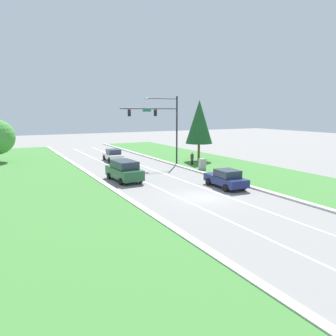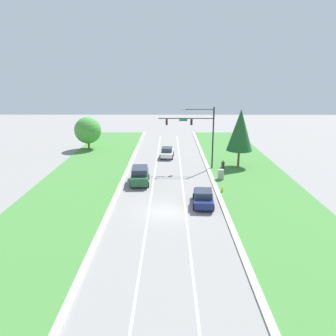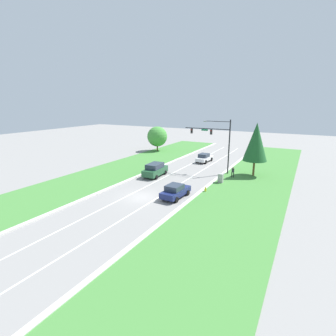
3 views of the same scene
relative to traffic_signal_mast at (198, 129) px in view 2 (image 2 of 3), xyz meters
name	(u,v)px [view 2 (image 2 of 3)]	position (x,y,z in m)	size (l,w,h in m)	color
ground_plane	(167,212)	(-4.15, -15.42, -5.72)	(160.00, 160.00, 0.00)	gray
curb_strip_right	(225,212)	(1.50, -15.42, -5.64)	(0.50, 90.00, 0.15)	beige
curb_strip_left	(109,211)	(-9.80, -15.42, -5.64)	(0.50, 90.00, 0.15)	beige
grass_verge_right	(280,212)	(6.75, -15.42, -5.68)	(10.00, 90.00, 0.08)	#427F38
grass_verge_left	(55,211)	(-15.05, -15.42, -5.68)	(10.00, 90.00, 0.08)	#427F38
lane_stripe_inner_left	(149,212)	(-5.95, -15.42, -5.71)	(0.14, 81.00, 0.01)	white
lane_stripe_inner_right	(186,212)	(-2.35, -15.42, -5.71)	(0.14, 81.00, 0.01)	white
traffic_signal_mast	(198,129)	(0.00, 0.00, 0.00)	(7.66, 0.41, 8.66)	black
navy_sedan	(203,197)	(-0.49, -13.59, -4.88)	(2.30, 4.64, 1.66)	navy
forest_suv	(140,175)	(-7.56, -6.61, -4.67)	(2.45, 5.10, 2.04)	#235633
white_sedan	(167,152)	(-4.34, 6.42, -4.87)	(2.21, 4.64, 1.66)	white
utility_cabinet	(221,175)	(2.54, -5.25, -5.03)	(0.70, 0.60, 1.37)	#9E9E99
pedestrian	(223,165)	(3.36, -1.71, -4.78)	(0.43, 0.33, 1.69)	black
fire_hydrant	(222,190)	(2.02, -9.94, -5.37)	(0.34, 0.20, 0.70)	gold
conifer_near_right_tree	(240,130)	(5.96, 0.74, -0.35)	(3.64, 3.64, 8.29)	brown
oak_near_left_tree	(88,130)	(-18.37, 12.34, -2.30)	(4.68, 4.68, 5.76)	brown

